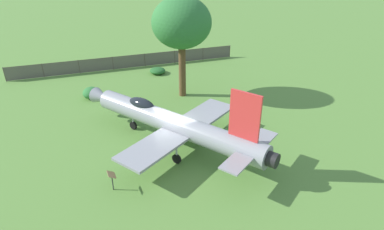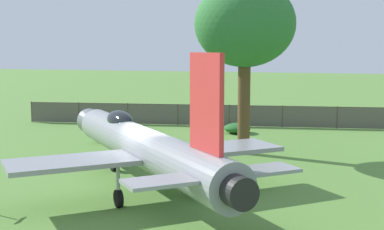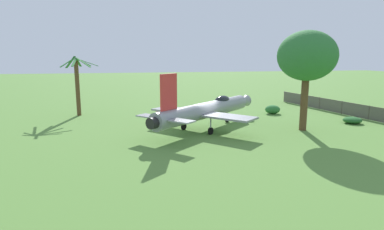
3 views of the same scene
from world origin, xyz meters
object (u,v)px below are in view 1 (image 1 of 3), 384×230
Objects in this scene: display_jet at (170,122)px; shrub_by_tree at (158,71)px; info_plaque at (112,177)px; shrub_near_fence at (91,93)px; shade_tree at (182,24)px.

display_jet is 7.01× the size of shrub_by_tree.
shrub_by_tree is 1.55× the size of info_plaque.
info_plaque is at bearing 99.19° from shrub_near_fence.
shrub_near_fence is at bearing -80.81° from info_plaque.
info_plaque is (4.34, 18.22, 0.54)m from shrub_by_tree.
shade_tree is 4.84× the size of shrub_by_tree.
info_plaque is at bearing 94.12° from display_jet.
display_jet is at bearing 87.59° from shrub_by_tree.
shrub_by_tree is 18.74m from info_plaque.
shade_tree is 5.04× the size of shrub_near_fence.
info_plaque is at bearing 63.55° from shade_tree.
display_jet is at bearing -133.83° from info_plaque.
display_jet reaches higher than shrub_by_tree.
shade_tree reaches higher than info_plaque.
shade_tree is (-2.22, -8.08, 4.62)m from display_jet.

